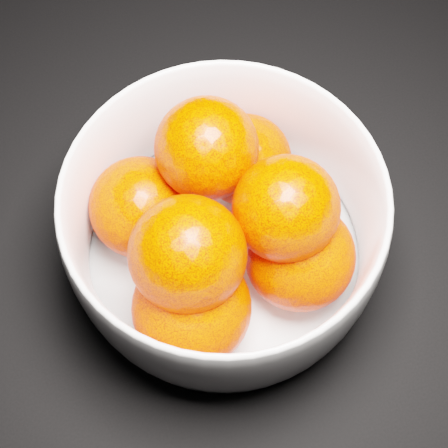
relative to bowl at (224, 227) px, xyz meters
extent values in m
cube|color=black|center=(-0.14, 0.16, -0.06)|extent=(3.00, 3.00, 0.00)
cylinder|color=silver|center=(0.00, 0.00, -0.06)|extent=(0.24, 0.24, 0.01)
sphere|color=#FF2B00|center=(0.04, 0.06, -0.01)|extent=(0.08, 0.08, 0.08)
sphere|color=#FF2B00|center=(-0.06, 0.04, -0.01)|extent=(0.08, 0.08, 0.08)
sphere|color=#FF2B00|center=(-0.04, -0.06, -0.01)|extent=(0.09, 0.09, 0.09)
sphere|color=#FF2B00|center=(0.05, -0.04, -0.01)|extent=(0.09, 0.09, 0.09)
sphere|color=#FF2B00|center=(0.00, 0.05, 0.04)|extent=(0.08, 0.08, 0.08)
sphere|color=#FF2B00|center=(-0.04, -0.03, 0.04)|extent=(0.09, 0.09, 0.09)
sphere|color=#FF2B00|center=(0.04, -0.02, 0.04)|extent=(0.08, 0.08, 0.08)
camera|label=1|loc=(-0.06, -0.21, 0.45)|focal=50.00mm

